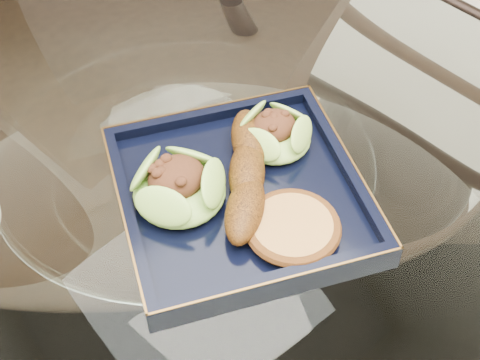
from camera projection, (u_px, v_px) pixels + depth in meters
dining_table at (195, 265)px, 0.91m from camera, size 1.13×1.13×0.77m
dining_chair at (112, 53)px, 1.22m from camera, size 0.61×0.61×1.08m
navy_plate at (240, 197)px, 0.76m from camera, size 0.35×0.35×0.02m
lettuce_wrap_left at (179, 188)px, 0.74m from camera, size 0.12×0.12×0.04m
lettuce_wrap_right at (275, 135)px, 0.80m from camera, size 0.09×0.09×0.03m
roasted_plantain at (247, 173)px, 0.75m from camera, size 0.16×0.17×0.04m
crumb_patty at (292, 229)px, 0.71m from camera, size 0.10×0.10×0.02m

